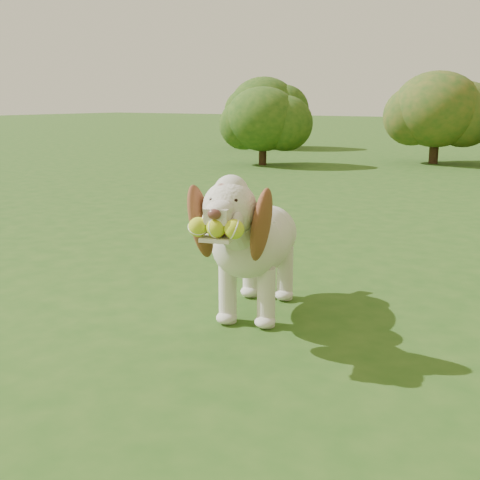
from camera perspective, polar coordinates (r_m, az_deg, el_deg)
The scene contains 5 objects.
ground at distance 4.25m, azimuth 2.74°, elevation -3.96°, with size 80.00×80.00×0.00m, color #254E16.
dog at distance 3.46m, azimuth 1.28°, elevation 0.21°, with size 0.71×1.35×0.89m.
shrub_a at distance 11.77m, azimuth 2.19°, elevation 11.38°, with size 1.44×1.44×1.49m.
shrub_b at distance 12.63m, azimuth 18.16°, elevation 11.68°, with size 1.73×1.73×1.80m.
shrub_e at distance 16.01m, azimuth 2.28°, elevation 12.56°, with size 1.76×1.76×1.82m.
Camera 1 is at (2.01, -3.52, 1.25)m, focal length 45.00 mm.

